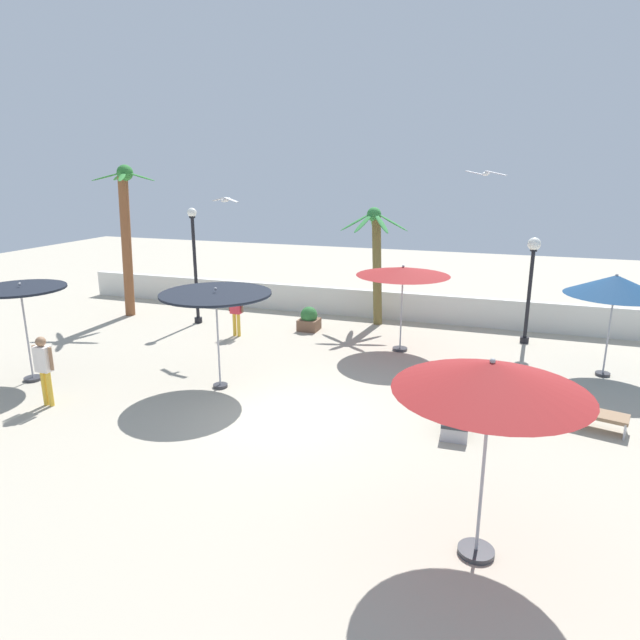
% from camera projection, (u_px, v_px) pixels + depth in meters
% --- Properties ---
extents(ground_plane, '(56.00, 56.00, 0.00)m').
position_uv_depth(ground_plane, '(277.00, 410.00, 12.96)').
color(ground_plane, '#B2A893').
extents(boundary_wall, '(25.20, 0.30, 1.06)m').
position_uv_depth(boundary_wall, '(369.00, 304.00, 21.09)').
color(boundary_wall, silver).
rests_on(boundary_wall, ground_plane).
extents(patio_umbrella_0, '(2.69, 2.69, 3.06)m').
position_uv_depth(patio_umbrella_0, '(491.00, 378.00, 7.39)').
color(patio_umbrella_0, '#333338').
rests_on(patio_umbrella_0, ground_plane).
extents(patio_umbrella_1, '(2.86, 2.86, 2.72)m').
position_uv_depth(patio_umbrella_1, '(403.00, 272.00, 16.64)').
color(patio_umbrella_1, '#333338').
rests_on(patio_umbrella_1, ground_plane).
extents(patio_umbrella_2, '(2.55, 2.55, 2.86)m').
position_uv_depth(patio_umbrella_2, '(615.00, 286.00, 14.51)').
color(patio_umbrella_2, '#333338').
rests_on(patio_umbrella_2, ground_plane).
extents(patio_umbrella_3, '(2.25, 2.25, 2.69)m').
position_uv_depth(patio_umbrella_3, '(21.00, 294.00, 14.22)').
color(patio_umbrella_3, '#333338').
rests_on(patio_umbrella_3, ground_plane).
extents(patio_umbrella_4, '(2.80, 2.80, 2.67)m').
position_uv_depth(patio_umbrella_4, '(216.00, 297.00, 13.71)').
color(patio_umbrella_4, '#333338').
rests_on(patio_umbrella_4, ground_plane).
extents(palm_tree_0, '(2.47, 2.46, 4.25)m').
position_uv_depth(palm_tree_0, '(376.00, 251.00, 19.60)').
color(palm_tree_0, brown).
rests_on(palm_tree_0, ground_plane).
extents(palm_tree_1, '(2.34, 2.31, 5.70)m').
position_uv_depth(palm_tree_1, '(126.00, 227.00, 20.57)').
color(palm_tree_1, brown).
rests_on(palm_tree_1, ground_plane).
extents(lamp_post_0, '(0.41, 0.41, 3.46)m').
position_uv_depth(lamp_post_0, '(531.00, 274.00, 17.45)').
color(lamp_post_0, black).
rests_on(lamp_post_0, ground_plane).
extents(lamp_post_1, '(0.33, 0.33, 4.21)m').
position_uv_depth(lamp_post_1, '(195.00, 258.00, 19.79)').
color(lamp_post_1, black).
rests_on(lamp_post_1, ground_plane).
extents(lounge_chair_0, '(1.94, 0.99, 0.83)m').
position_uv_depth(lounge_chair_0, '(582.00, 409.00, 12.10)').
color(lounge_chair_0, '#B7B7BC').
rests_on(lounge_chair_0, ground_plane).
extents(lounge_chair_1, '(0.62, 1.86, 0.82)m').
position_uv_depth(lounge_chair_1, '(457.00, 408.00, 12.11)').
color(lounge_chair_1, '#B7B7BC').
rests_on(lounge_chair_1, ground_plane).
extents(guest_0, '(0.56, 0.25, 1.58)m').
position_uv_depth(guest_0, '(236.00, 309.00, 18.55)').
color(guest_0, gold).
rests_on(guest_0, ground_plane).
extents(guest_2, '(0.56, 0.24, 1.73)m').
position_uv_depth(guest_2, '(44.00, 364.00, 12.97)').
color(guest_2, gold).
rests_on(guest_2, ground_plane).
extents(seagull_0, '(1.23, 0.70, 0.15)m').
position_uv_depth(seagull_0, '(486.00, 173.00, 16.12)').
color(seagull_0, white).
extents(seagull_1, '(1.07, 0.50, 0.15)m').
position_uv_depth(seagull_1, '(225.00, 200.00, 16.92)').
color(seagull_1, white).
extents(planter, '(0.70, 0.70, 0.85)m').
position_uv_depth(planter, '(309.00, 320.00, 19.39)').
color(planter, brown).
rests_on(planter, ground_plane).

